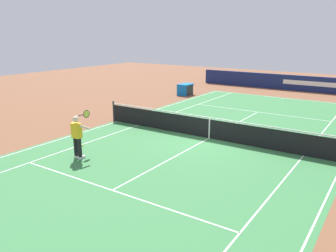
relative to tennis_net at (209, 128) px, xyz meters
name	(u,v)px	position (x,y,z in m)	size (l,w,h in m)	color
ground_plane	(209,138)	(0.00, 0.00, -0.49)	(60.00, 60.00, 0.00)	brown
court_slab	(209,138)	(0.00, 0.00, -0.49)	(24.20, 11.40, 0.00)	#387A42
court_line_markings	(209,138)	(0.00, 0.00, -0.49)	(23.85, 11.05, 0.01)	white
tennis_net	(209,128)	(0.00, 0.00, 0.00)	(0.10, 11.70, 1.08)	#2D2D33
stadium_barrier	(298,83)	(-15.90, 0.00, 0.14)	(0.26, 17.00, 1.26)	navy
tennis_player_near	(77,135)	(5.03, -2.98, 0.44)	(1.09, 0.78, 1.70)	black
tennis_ball	(83,145)	(3.96, -3.95, -0.46)	(0.07, 0.07, 0.07)	#CCE01E
equipment_cart_tarped	(185,89)	(-9.05, -6.70, -0.05)	(1.25, 0.84, 0.85)	#2D2D33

